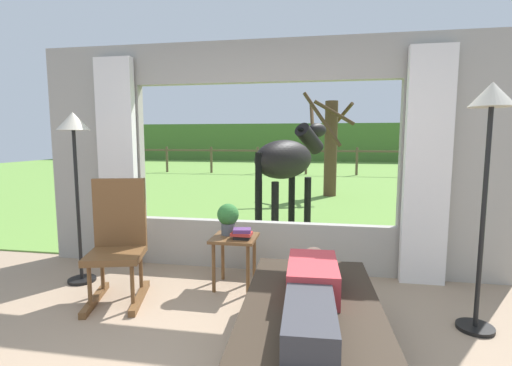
% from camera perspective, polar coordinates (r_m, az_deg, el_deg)
% --- Properties ---
extents(back_wall_with_window, '(5.20, 0.12, 2.55)m').
position_cam_1_polar(back_wall_with_window, '(4.20, 1.10, 3.45)').
color(back_wall_with_window, '#9E998E').
rests_on(back_wall_with_window, ground_plane).
extents(curtain_panel_left, '(0.44, 0.10, 2.40)m').
position_cam_1_polar(curtain_panel_left, '(4.64, -20.29, 2.74)').
color(curtain_panel_left, silver).
rests_on(curtain_panel_left, ground_plane).
extents(curtain_panel_right, '(0.44, 0.10, 2.40)m').
position_cam_1_polar(curtain_panel_right, '(4.14, 24.56, 2.09)').
color(curtain_panel_right, silver).
rests_on(curtain_panel_right, ground_plane).
extents(outdoor_pasture_lawn, '(36.00, 21.68, 0.02)m').
position_cam_1_polar(outdoor_pasture_lawn, '(15.13, 7.54, 1.18)').
color(outdoor_pasture_lawn, olive).
rests_on(outdoor_pasture_lawn, ground_plane).
extents(distant_hill_ridge, '(36.00, 2.00, 2.40)m').
position_cam_1_polar(distant_hill_ridge, '(24.89, 8.61, 6.13)').
color(distant_hill_ridge, '#486F2F').
rests_on(distant_hill_ridge, ground_plane).
extents(recliner_sofa, '(0.97, 1.74, 0.42)m').
position_cam_1_polar(recliner_sofa, '(2.73, 8.38, -21.20)').
color(recliner_sofa, black).
rests_on(recliner_sofa, ground_plane).
extents(reclining_person, '(0.36, 1.43, 0.22)m').
position_cam_1_polar(reclining_person, '(2.56, 8.47, -15.71)').
color(reclining_person, '#B23338').
rests_on(reclining_person, recliner_sofa).
extents(rocking_chair, '(0.63, 0.78, 1.12)m').
position_cam_1_polar(rocking_chair, '(3.76, -20.24, -8.26)').
color(rocking_chair, brown).
rests_on(rocking_chair, ground_plane).
extents(side_table, '(0.44, 0.44, 0.52)m').
position_cam_1_polar(side_table, '(3.81, -3.28, -9.50)').
color(side_table, brown).
rests_on(side_table, ground_plane).
extents(potted_plant, '(0.22, 0.22, 0.32)m').
position_cam_1_polar(potted_plant, '(3.82, -4.27, -5.19)').
color(potted_plant, '#4C5156').
rests_on(potted_plant, side_table).
extents(book_stack, '(0.20, 0.16, 0.10)m').
position_cam_1_polar(book_stack, '(3.69, -2.16, -7.70)').
color(book_stack, black).
rests_on(book_stack, side_table).
extents(floor_lamp_left, '(0.32, 0.32, 1.76)m').
position_cam_1_polar(floor_lamp_left, '(4.22, -25.90, 5.07)').
color(floor_lamp_left, black).
rests_on(floor_lamp_left, ground_plane).
extents(floor_lamp_right, '(0.32, 0.32, 1.91)m').
position_cam_1_polar(floor_lamp_right, '(3.29, 31.96, 6.53)').
color(floor_lamp_right, black).
rests_on(floor_lamp_right, ground_plane).
extents(horse, '(1.26, 1.71, 1.73)m').
position_cam_1_polar(horse, '(5.88, 4.83, 3.49)').
color(horse, black).
rests_on(horse, outdoor_pasture_lawn).
extents(pasture_tree, '(1.28, 1.32, 2.59)m').
position_cam_1_polar(pasture_tree, '(9.69, 11.19, 5.76)').
color(pasture_tree, '#4C3823').
rests_on(pasture_tree, outdoor_pasture_lawn).
extents(pasture_fence_line, '(16.10, 0.10, 1.10)m').
position_cam_1_polar(pasture_fence_line, '(15.37, 7.64, 4.01)').
color(pasture_fence_line, brown).
rests_on(pasture_fence_line, outdoor_pasture_lawn).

